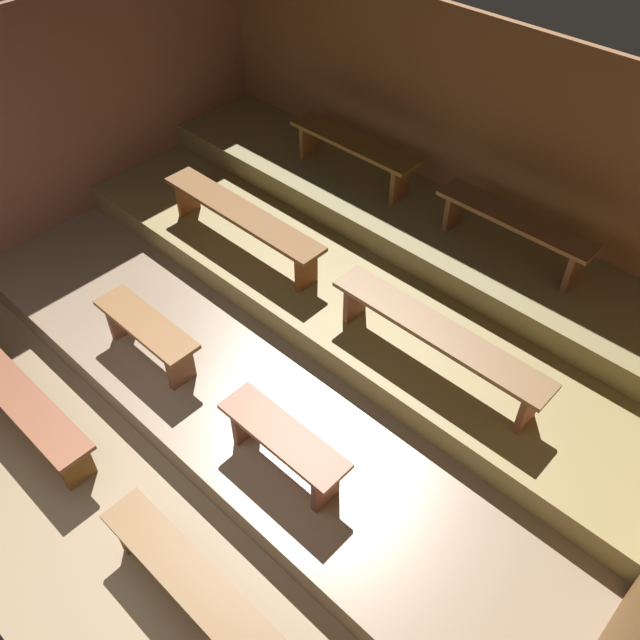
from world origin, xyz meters
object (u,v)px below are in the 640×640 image
bench_middle_left (242,218)px  bench_upper_right (514,225)px  bench_lower_left (147,331)px  bench_middle_right (437,337)px  bench_lower_right (284,442)px  bench_floor_left (8,388)px  bench_upper_left (353,149)px  bench_floor_right (220,612)px

bench_middle_left → bench_upper_right: bearing=33.2°
bench_lower_left → bench_middle_right: size_ratio=0.56×
bench_lower_right → bench_middle_right: (0.31, 1.34, 0.27)m
bench_lower_right → bench_middle_right: size_ratio=0.56×
bench_floor_left → bench_lower_right: size_ratio=1.97×
bench_lower_right → bench_upper_left: 3.19m
bench_floor_right → bench_middle_right: bench_middle_right is taller
bench_lower_left → bench_upper_left: bearing=92.5°
bench_floor_right → bench_upper_left: (-2.19, 3.69, 0.71)m
bench_floor_right → bench_lower_left: bearing=153.5°
bench_lower_left → bench_lower_right: same height
bench_upper_right → bench_middle_left: bearing=-146.8°
bench_floor_left → bench_upper_left: (0.37, 3.69, 0.71)m
bench_upper_left → bench_lower_left: bearing=-87.5°
bench_lower_right → bench_middle_left: bench_middle_left is taller
bench_lower_left → bench_middle_left: 1.40m
bench_lower_left → bench_middle_left: size_ratio=0.56×
bench_middle_left → bench_middle_right: 2.20m
bench_floor_left → bench_lower_right: bearing=26.5°
bench_lower_right → bench_middle_right: bench_middle_right is taller
bench_floor_right → bench_upper_right: bench_upper_right is taller
bench_lower_left → bench_upper_left: size_ratio=0.73×
bench_middle_left → bench_middle_right: size_ratio=1.00×
bench_floor_left → bench_upper_right: (2.19, 3.69, 0.71)m
bench_middle_right → bench_lower_left: bearing=-144.7°
bench_middle_right → bench_upper_right: 1.35m
bench_lower_right → bench_lower_left: bearing=180.0°
bench_lower_left → bench_lower_right: size_ratio=1.00×
bench_lower_left → bench_upper_left: bench_upper_left is taller
bench_floor_left → bench_middle_right: size_ratio=1.10×
bench_floor_left → bench_middle_left: (0.18, 2.38, 0.48)m
bench_middle_left → bench_floor_left: bearing=-94.4°
bench_lower_right → bench_middle_left: size_ratio=0.56×
bench_middle_left → bench_middle_right: same height
bench_middle_left → bench_upper_left: bench_upper_left is taller
bench_middle_left → bench_middle_right: (2.20, 0.00, 0.00)m
bench_floor_left → bench_middle_right: 3.40m
bench_middle_right → bench_upper_left: bench_upper_left is taller
bench_upper_left → bench_floor_right: bearing=-59.3°
bench_lower_left → bench_middle_left: bearing=102.9°
bench_lower_right → bench_upper_right: bench_upper_right is taller
bench_floor_left → bench_middle_left: 2.43m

